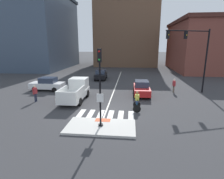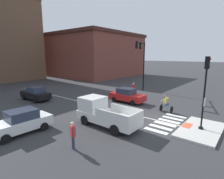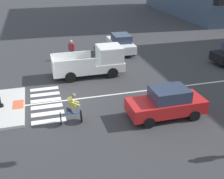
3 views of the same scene
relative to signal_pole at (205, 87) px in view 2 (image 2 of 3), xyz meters
The scene contains 20 objects.
ground_plane 4.51m from the signal_pole, 90.00° to the left, with size 300.00×300.00×0.00m, color #333335.
traffic_island 3.16m from the signal_pole, 90.00° to the left, with size 4.71×2.59×0.15m, color beige.
tactile_pad_front 3.23m from the signal_pole, 90.00° to the left, with size 1.10×0.60×0.01m, color #DB5B38.
signal_pole is the anchor object (origin of this frame).
crosswalk_stripe_a 4.59m from the signal_pole, 129.35° to the left, with size 0.44×1.80×0.01m, color silver.
crosswalk_stripe_b 4.28m from the signal_pole, 116.20° to the left, with size 0.44×1.80×0.01m, color silver.
crosswalk_stripe_c 4.12m from the signal_pole, 99.31° to the left, with size 0.44×1.80×0.01m, color silver.
crosswalk_stripe_d 4.12m from the signal_pole, 80.69° to the left, with size 0.44×1.80×0.01m, color silver.
crosswalk_stripe_e 4.28m from the signal_pole, 63.80° to the left, with size 0.44×1.80×0.01m, color silver.
crosswalk_stripe_f 4.59m from the signal_pole, 50.65° to the left, with size 0.44×1.80×0.01m, color silver.
lane_centre_line 13.53m from the signal_pole, 90.27° to the left, with size 0.14×28.00×0.01m, color silver.
traffic_light_mast 13.70m from the signal_pole, 48.30° to the left, with size 5.13×1.90×7.26m.
building_corner_right 38.21m from the signal_pole, 55.31° to the left, with size 20.77×18.79×10.82m.
car_red_eastbound_mid 9.55m from the signal_pole, 69.56° to the left, with size 1.86×4.11×1.64m.
car_black_westbound_distant 18.18m from the signal_pole, 99.42° to the left, with size 1.98×4.17×1.64m.
car_white_cross_left 13.00m from the signal_pole, 130.69° to the left, with size 4.13×1.91×1.64m.
pickup_truck_white_westbound_near 7.54m from the signal_pole, 119.99° to the left, with size 2.08×5.11×2.08m.
cyclist 5.09m from the signal_pole, 55.45° to the left, with size 0.69×1.11×1.68m.
pedestrian_at_curb_left 9.31m from the signal_pole, 145.43° to the left, with size 0.33×0.52×1.67m.
pedestrian_waiting_far_side 12.64m from the signal_pole, 55.18° to the left, with size 0.31×0.53×1.67m.
Camera 2 is at (-13.39, -5.73, 5.37)m, focal length 28.46 mm.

